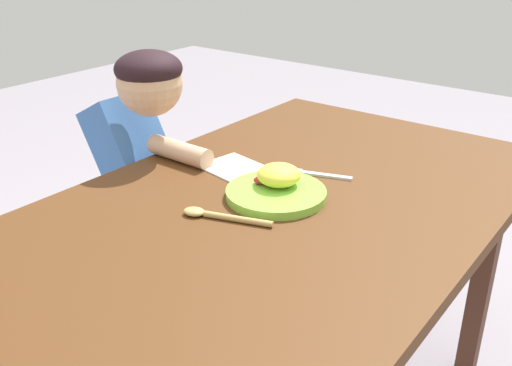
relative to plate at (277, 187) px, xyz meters
name	(u,v)px	position (x,y,z in m)	size (l,w,h in m)	color
dining_table	(263,242)	(-0.07, -0.02, -0.10)	(1.50, 0.84, 0.74)	#502D14
plate	(277,187)	(0.00, 0.00, 0.00)	(0.22, 0.22, 0.07)	#82CA41
fork	(309,173)	(0.14, 0.01, -0.02)	(0.09, 0.21, 0.01)	silver
spoon	(217,215)	(-0.16, 0.03, -0.01)	(0.09, 0.19, 0.02)	tan
person	(137,202)	(0.02, 0.50, -0.19)	(0.17, 0.41, 1.01)	#385557
napkin	(234,168)	(0.06, 0.17, -0.02)	(0.13, 0.15, 0.00)	white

